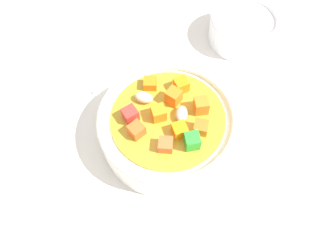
% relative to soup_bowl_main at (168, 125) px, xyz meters
% --- Properties ---
extents(ground_plane, '(1.40, 1.40, 0.02)m').
position_rel_soup_bowl_main_xyz_m(ground_plane, '(-0.00, -0.00, -0.04)').
color(ground_plane, silver).
extents(soup_bowl_main, '(0.18, 0.18, 0.07)m').
position_rel_soup_bowl_main_xyz_m(soup_bowl_main, '(0.00, 0.00, 0.00)').
color(soup_bowl_main, white).
rests_on(soup_bowl_main, ground_plane).
extents(spoon, '(0.03, 0.21, 0.01)m').
position_rel_soup_bowl_main_xyz_m(spoon, '(-0.14, -0.01, -0.03)').
color(spoon, silver).
rests_on(spoon, ground_plane).
extents(side_bowl_small, '(0.11, 0.11, 0.05)m').
position_rel_soup_bowl_main_xyz_m(side_bowl_small, '(-0.02, 0.23, -0.01)').
color(side_bowl_small, white).
rests_on(side_bowl_small, ground_plane).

